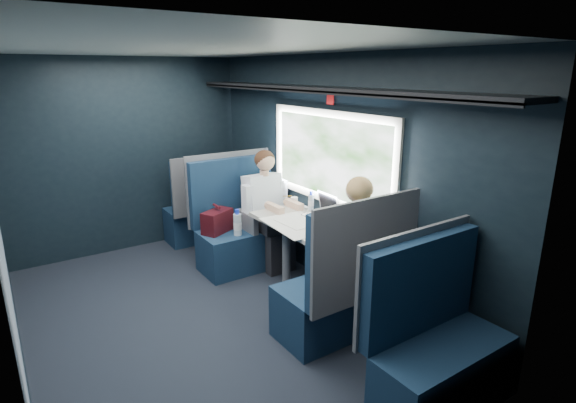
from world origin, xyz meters
TOP-DOWN VIEW (x-y plane):
  - ground at (0.00, 0.00)m, footprint 2.80×4.20m
  - room_shell at (0.02, 0.00)m, footprint 3.00×4.40m
  - table at (1.03, 0.00)m, footprint 0.62×1.00m
  - seat_bay_near at (0.84, 0.87)m, footprint 1.04×0.62m
  - seat_bay_far at (0.85, -0.87)m, footprint 1.04×0.62m
  - seat_row_front at (0.85, 1.80)m, footprint 1.04×0.51m
  - seat_row_back at (0.85, -1.80)m, footprint 1.04×0.51m
  - man at (1.10, 0.70)m, footprint 0.53×0.56m
  - woman at (1.10, -0.71)m, footprint 0.53×0.56m
  - papers at (0.94, -0.11)m, footprint 0.53×0.73m
  - laptop at (1.30, -0.05)m, footprint 0.25×0.32m
  - bottle_small at (1.33, 0.21)m, footprint 0.06×0.06m
  - cup at (1.27, 0.42)m, footprint 0.07×0.07m

SIDE VIEW (x-z plane):
  - ground at x=0.00m, z-range -0.01..0.00m
  - seat_row_front at x=0.85m, z-range -0.17..0.99m
  - seat_row_back at x=0.85m, z-range -0.17..0.99m
  - seat_bay_far at x=0.85m, z-range -0.22..1.04m
  - seat_bay_near at x=0.84m, z-range -0.21..1.05m
  - table at x=1.03m, z-range 0.29..1.03m
  - man at x=1.10m, z-range 0.06..1.38m
  - woman at x=1.10m, z-range 0.07..1.39m
  - papers at x=0.94m, z-range 0.74..0.75m
  - cup at x=1.27m, z-range 0.74..0.83m
  - laptop at x=1.30m, z-range 0.69..0.92m
  - bottle_small at x=1.33m, z-range 0.73..0.93m
  - room_shell at x=0.02m, z-range 0.28..2.68m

